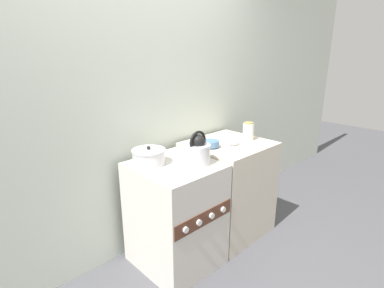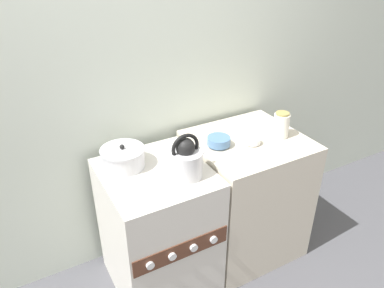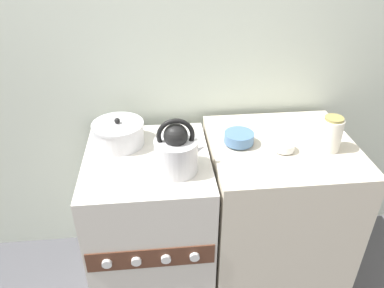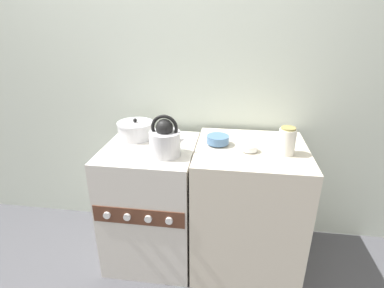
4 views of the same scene
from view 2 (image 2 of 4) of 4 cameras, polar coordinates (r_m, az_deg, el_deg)
name	(u,v)px [view 2 (image 2 of 4)]	position (r m, az deg, el deg)	size (l,w,h in m)	color
wall_back	(123,82)	(2.27, -10.44, 9.33)	(7.00, 0.06, 2.50)	silver
stove	(159,230)	(2.36, -5.12, -12.88)	(0.59, 0.65, 0.85)	beige
counter	(244,195)	(2.63, 7.99, -7.72)	(0.70, 0.66, 0.88)	beige
kettle	(186,160)	(2.01, -0.96, -2.42)	(0.23, 0.19, 0.26)	silver
cooking_pot	(123,158)	(2.14, -10.46, -2.05)	(0.25, 0.25, 0.14)	silver
enamel_bowl	(219,141)	(2.28, 4.10, 0.46)	(0.14, 0.14, 0.06)	#4C729E
small_ceramic_bowl	(253,141)	(2.33, 9.27, 0.51)	(0.09, 0.09, 0.04)	white
storage_jar	(281,125)	(2.42, 13.43, 2.83)	(0.10, 0.10, 0.17)	silver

